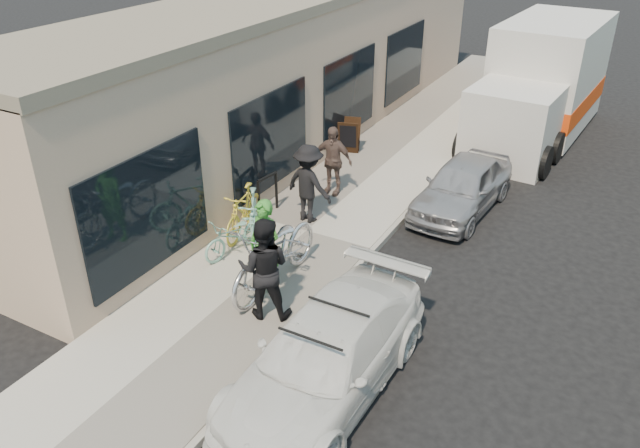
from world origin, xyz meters
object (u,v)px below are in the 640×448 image
at_px(sedan_silver, 462,186).
at_px(cruiser_bike_a, 254,220).
at_px(bike_rack, 268,190).
at_px(cruiser_bike_b, 234,235).
at_px(woman_rider, 265,246).
at_px(tandem_bike, 276,253).
at_px(sandwich_board, 349,136).
at_px(cruiser_bike_c, 244,212).
at_px(moving_truck, 542,87).
at_px(bystander_a, 309,184).
at_px(man_standing, 264,268).
at_px(sedan_white, 326,356).
at_px(bystander_b, 332,160).

relative_size(sedan_silver, cruiser_bike_a, 1.92).
bearing_deg(bike_rack, cruiser_bike_b, -78.17).
distance_m(sedan_silver, woman_rider, 5.45).
height_order(bike_rack, cruiser_bike_b, bike_rack).
distance_m(tandem_bike, cruiser_bike_b, 1.49).
relative_size(sandwich_board, cruiser_bike_c, 0.53).
height_order(moving_truck, bystander_a, moving_truck).
bearing_deg(sandwich_board, tandem_bike, -92.07).
bearing_deg(man_standing, woman_rider, -80.39).
distance_m(moving_truck, man_standing, 11.89).
height_order(sedan_white, woman_rider, woman_rider).
bearing_deg(cruiser_bike_a, moving_truck, 37.67).
relative_size(man_standing, cruiser_bike_b, 1.22).
height_order(bystander_a, bystander_b, bystander_a).
bearing_deg(tandem_bike, bystander_a, 107.98).
bearing_deg(bike_rack, cruiser_bike_c, -85.05).
bearing_deg(moving_truck, sandwich_board, -129.41).
distance_m(bike_rack, cruiser_bike_c, 1.05).
height_order(moving_truck, bystander_b, moving_truck).
xyz_separation_m(tandem_bike, man_standing, (0.30, -0.83, 0.24)).
bearing_deg(bystander_a, sedan_white, 132.61).
height_order(tandem_bike, woman_rider, woman_rider).
bearing_deg(sedan_white, moving_truck, 90.01).
height_order(bike_rack, cruiser_bike_a, cruiser_bike_a).
xyz_separation_m(cruiser_bike_a, bystander_a, (0.45, 1.46, 0.32)).
height_order(sandwich_board, cruiser_bike_c, cruiser_bike_c).
bearing_deg(bike_rack, sedan_silver, 34.25).
distance_m(tandem_bike, bystander_b, 4.08).
xyz_separation_m(bike_rack, sedan_silver, (3.68, 2.51, -0.09)).
xyz_separation_m(tandem_bike, cruiser_bike_a, (-1.20, 1.04, -0.12)).
relative_size(cruiser_bike_c, bystander_a, 0.99).
height_order(bike_rack, sedan_silver, sedan_silver).
height_order(man_standing, bystander_a, man_standing).
height_order(cruiser_bike_c, bystander_a, bystander_a).
relative_size(cruiser_bike_c, bystander_b, 1.04).
relative_size(tandem_bike, cruiser_bike_b, 1.70).
distance_m(sedan_silver, cruiser_bike_b, 5.42).
xyz_separation_m(bike_rack, bystander_b, (0.78, 1.61, 0.29)).
distance_m(sedan_white, bystander_a, 5.14).
xyz_separation_m(sedan_white, moving_truck, (0.35, 12.68, 0.82)).
xyz_separation_m(moving_truck, woman_rider, (-2.49, -11.03, -0.42)).
height_order(cruiser_bike_a, cruiser_bike_b, cruiser_bike_a).
bearing_deg(cruiser_bike_a, bystander_a, 40.42).
distance_m(sedan_white, cruiser_bike_b, 4.12).
height_order(bike_rack, man_standing, man_standing).
bearing_deg(sedan_white, cruiser_bike_a, 140.00).
distance_m(sedan_silver, bystander_b, 3.06).
bearing_deg(sedan_silver, cruiser_bike_b, -123.34).
bearing_deg(cruiser_bike_a, tandem_bike, -73.31).
relative_size(sandwich_board, bystander_b, 0.55).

